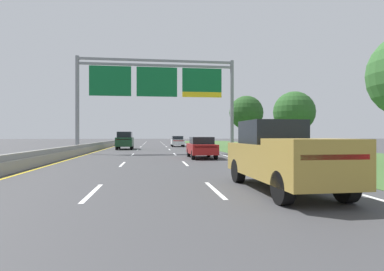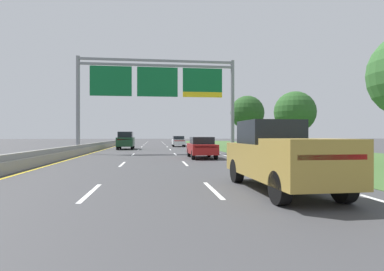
# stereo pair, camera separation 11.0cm
# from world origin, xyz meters

# --- Properties ---
(ground_plane) EXTENTS (220.00, 220.00, 0.00)m
(ground_plane) POSITION_xyz_m (0.00, 35.00, 0.00)
(ground_plane) COLOR #3D3D3F
(lane_striping) EXTENTS (11.96, 106.00, 0.01)m
(lane_striping) POSITION_xyz_m (0.00, 34.54, 0.00)
(lane_striping) COLOR white
(lane_striping) RESTS_ON ground
(grass_verge_right) EXTENTS (14.00, 110.00, 0.02)m
(grass_verge_right) POSITION_xyz_m (13.95, 35.00, 0.01)
(grass_verge_right) COLOR #3D602D
(grass_verge_right) RESTS_ON ground
(median_barrier_concrete) EXTENTS (0.60, 110.00, 0.85)m
(median_barrier_concrete) POSITION_xyz_m (-6.60, 35.00, 0.35)
(median_barrier_concrete) COLOR gray
(median_barrier_concrete) RESTS_ON ground
(overhead_sign_gantry) EXTENTS (15.06, 0.42, 9.07)m
(overhead_sign_gantry) POSITION_xyz_m (0.30, 30.64, 6.43)
(overhead_sign_gantry) COLOR gray
(overhead_sign_gantry) RESTS_ON ground
(pickup_truck_gold) EXTENTS (2.13, 5.45, 2.20)m
(pickup_truck_gold) POSITION_xyz_m (3.90, 10.18, 1.07)
(pickup_truck_gold) COLOR #A38438
(pickup_truck_gold) RESTS_ON ground
(car_darkgreen_left_lane_suv) EXTENTS (1.98, 4.73, 2.11)m
(car_darkgreen_left_lane_suv) POSITION_xyz_m (-3.46, 39.06, 1.10)
(car_darkgreen_left_lane_suv) COLOR #193D23
(car_darkgreen_left_lane_suv) RESTS_ON ground
(car_white_right_lane_sedan) EXTENTS (1.86, 4.42, 1.57)m
(car_white_right_lane_sedan) POSITION_xyz_m (3.53, 46.98, 0.82)
(car_white_right_lane_sedan) COLOR silver
(car_white_right_lane_sedan) RESTS_ON ground
(car_red_right_lane_sedan) EXTENTS (1.87, 4.42, 1.57)m
(car_red_right_lane_sedan) POSITION_xyz_m (3.52, 23.83, 0.82)
(car_red_right_lane_sedan) COLOR maroon
(car_red_right_lane_sedan) RESTS_ON ground
(roadside_tree_mid) EXTENTS (4.27, 4.27, 6.24)m
(roadside_tree_mid) POSITION_xyz_m (14.45, 31.47, 4.09)
(roadside_tree_mid) COLOR #4C3823
(roadside_tree_mid) RESTS_ON ground
(roadside_tree_far) EXTENTS (4.87, 4.87, 7.39)m
(roadside_tree_far) POSITION_xyz_m (13.29, 44.24, 4.94)
(roadside_tree_far) COLOR #4C3823
(roadside_tree_far) RESTS_ON ground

